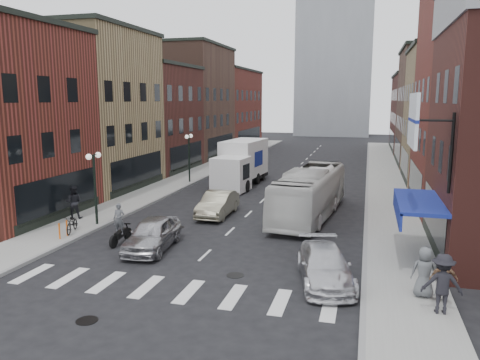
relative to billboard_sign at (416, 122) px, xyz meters
name	(u,v)px	position (x,y,z in m)	size (l,w,h in m)	color
ground	(197,263)	(-8.59, -0.50, -6.13)	(160.00, 160.00, 0.00)	black
sidewalk_left	(194,175)	(-17.09, 21.50, -6.06)	(3.00, 74.00, 0.15)	gray
sidewalk_right	(386,183)	(-0.09, 21.50, -6.06)	(3.00, 74.00, 0.15)	gray
curb_left	(210,176)	(-15.59, 21.50, -6.13)	(0.20, 74.00, 0.16)	gray
curb_right	(367,183)	(-1.59, 21.50, -6.13)	(0.20, 74.00, 0.16)	gray
crosswalk_stripes	(169,289)	(-8.59, -3.50, -6.13)	(12.00, 2.20, 0.01)	silver
bldg_left_mid_a	(78,110)	(-23.58, 13.50, 0.02)	(10.30, 10.20, 12.30)	#977E53
bldg_left_mid_b	(139,118)	(-23.58, 23.50, -0.98)	(10.30, 10.20, 10.30)	#4C201B
bldg_left_far_a	(181,102)	(-23.58, 34.50, 0.52)	(10.30, 12.20, 13.30)	#4D3126
bldg_left_far_b	(218,108)	(-23.58, 48.50, -0.48)	(10.30, 16.20, 11.30)	maroon
bldg_right_mid_b	(472,116)	(6.41, 23.50, -0.48)	(10.30, 10.20, 11.30)	#977E53
bldg_right_far_a	(450,107)	(6.41, 34.50, 0.02)	(10.30, 12.20, 12.30)	#4D3126
bldg_right_far_b	(432,113)	(6.41, 48.50, -0.98)	(10.30, 16.20, 10.30)	#4C201B
awning_blue	(414,203)	(0.34, 2.00, -3.50)	(1.80, 5.00, 0.78)	navy
billboard_sign	(416,122)	(0.00, 0.00, 0.00)	(1.52, 3.00, 3.70)	black
distant_tower	(337,4)	(-8.59, 77.50, 18.87)	(14.00, 14.00, 50.00)	#9399A0
streetlamp_near	(94,175)	(-15.99, 3.50, -3.22)	(0.32, 1.22, 4.11)	black
streetlamp_far	(189,149)	(-15.99, 17.50, -3.22)	(0.32, 1.22, 4.11)	black
bike_rack	(63,230)	(-16.19, 0.80, -5.58)	(0.08, 0.68, 0.80)	#D8590C
box_truck	(241,164)	(-11.60, 17.71, -4.34)	(3.02, 8.52, 3.62)	white
motorcycle_rider	(120,225)	(-13.13, 1.00, -5.19)	(0.60, 1.99, 2.02)	black
transit_bus	(310,193)	(-4.88, 8.79, -4.67)	(2.45, 10.49, 2.92)	silver
sedan_left_near	(152,234)	(-11.24, 0.65, -5.38)	(1.78, 4.42, 1.50)	#AAA9AE
sedan_left_far	(218,204)	(-10.28, 7.60, -5.40)	(1.55, 4.44, 1.46)	#A8A388
curb_car	(325,266)	(-3.07, -1.28, -5.46)	(1.89, 4.64, 1.35)	silver
parked_bicycle	(72,224)	(-16.30, 1.70, -5.53)	(0.60, 1.72, 0.91)	black
ped_left_solo	(74,202)	(-17.94, 4.24, -5.01)	(0.94, 0.54, 1.94)	black
ped_right_a	(442,284)	(0.82, -3.22, -5.00)	(1.28, 0.63, 1.97)	black
ped_right_b	(444,279)	(1.01, -2.26, -5.20)	(0.92, 0.46, 1.56)	#866144
ped_right_c	(424,272)	(0.41, -2.02, -5.08)	(0.88, 0.57, 1.80)	#575B5F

